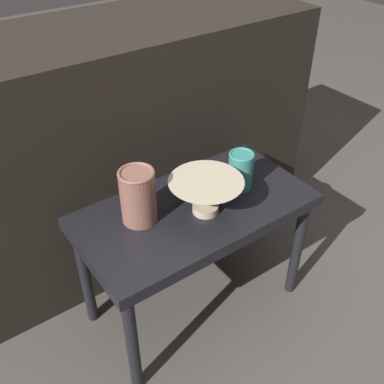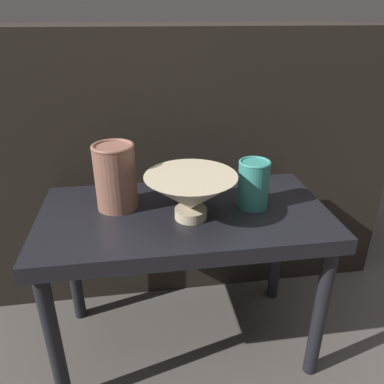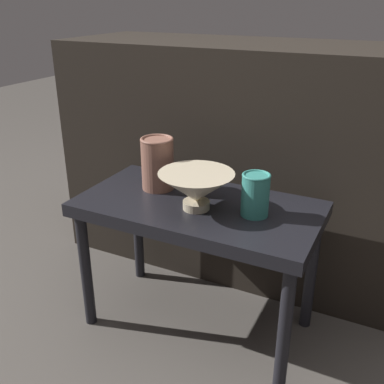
{
  "view_description": "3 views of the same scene",
  "coord_description": "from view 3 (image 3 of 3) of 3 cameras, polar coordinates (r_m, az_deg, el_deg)",
  "views": [
    {
      "loc": [
        -0.63,
        -0.86,
        1.31
      ],
      "look_at": [
        -0.03,
        -0.02,
        0.53
      ],
      "focal_mm": 42.0,
      "sensor_mm": 36.0,
      "label": 1
    },
    {
      "loc": [
        -0.1,
        -0.83,
        0.9
      ],
      "look_at": [
        0.02,
        -0.03,
        0.51
      ],
      "focal_mm": 35.0,
      "sensor_mm": 36.0,
      "label": 2
    },
    {
      "loc": [
        0.53,
        -1.1,
        1.02
      ],
      "look_at": [
        0.01,
        -0.05,
        0.51
      ],
      "focal_mm": 42.0,
      "sensor_mm": 36.0,
      "label": 3
    }
  ],
  "objects": [
    {
      "name": "vase_colorful_right",
      "position": [
        1.27,
        8.1,
        -0.22
      ],
      "size": [
        0.08,
        0.08,
        0.12
      ],
      "color": "teal",
      "rests_on": "table"
    },
    {
      "name": "ground_plane",
      "position": [
        1.59,
        0.71,
        -16.23
      ],
      "size": [
        8.0,
        8.0,
        0.0
      ],
      "primitive_type": "plane",
      "color": "#4C4742"
    },
    {
      "name": "vase_textured_left",
      "position": [
        1.43,
        -4.4,
        3.72
      ],
      "size": [
        0.1,
        0.1,
        0.17
      ],
      "color": "brown",
      "rests_on": "table"
    },
    {
      "name": "table",
      "position": [
        1.37,
        0.79,
        -3.53
      ],
      "size": [
        0.73,
        0.38,
        0.45
      ],
      "color": "black",
      "rests_on": "ground_plane"
    },
    {
      "name": "bowl",
      "position": [
        1.29,
        0.55,
        0.54
      ],
      "size": [
        0.22,
        0.22,
        0.11
      ],
      "color": "#C1B293",
      "rests_on": "table"
    },
    {
      "name": "couch_backdrop",
      "position": [
        1.77,
        7.63,
        4.14
      ],
      "size": [
        1.45,
        0.5,
        0.87
      ],
      "color": "black",
      "rests_on": "ground_plane"
    }
  ]
}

